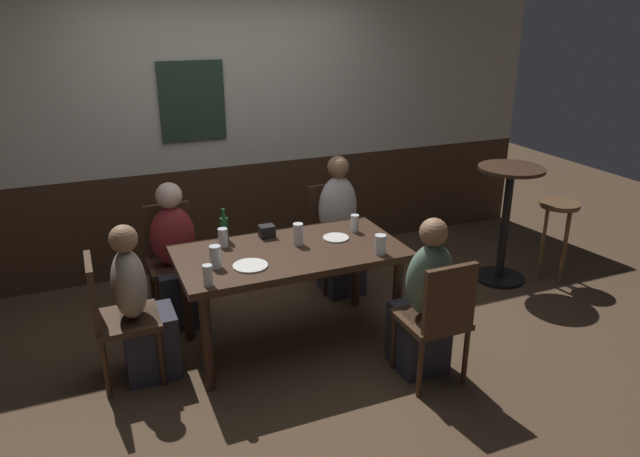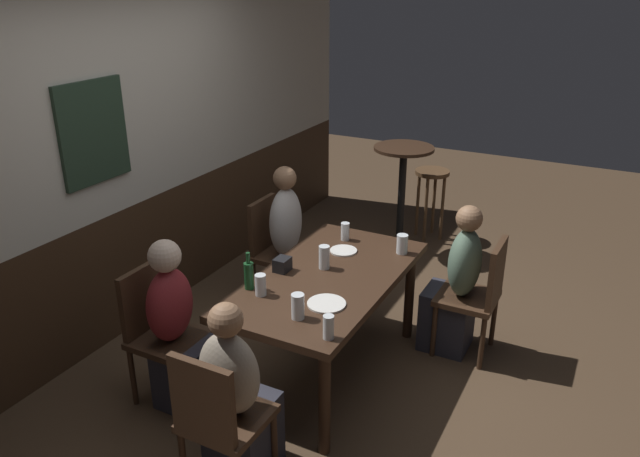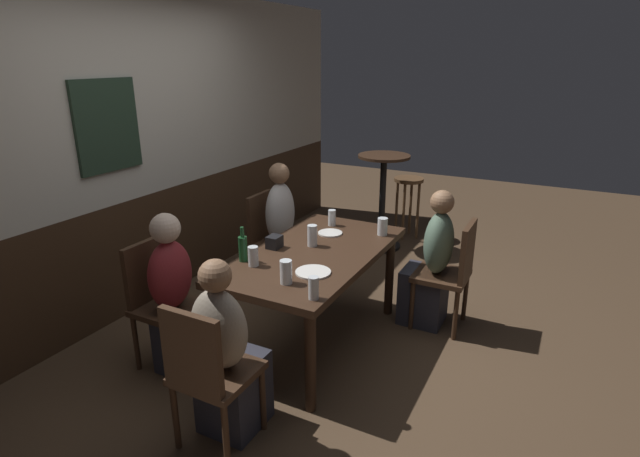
{
  "view_description": "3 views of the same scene",
  "coord_description": "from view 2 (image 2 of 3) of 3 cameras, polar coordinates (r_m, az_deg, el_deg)",
  "views": [
    {
      "loc": [
        -1.27,
        -3.56,
        2.33
      ],
      "look_at": [
        0.2,
        -0.07,
        0.89
      ],
      "focal_mm": 32.96,
      "sensor_mm": 36.0,
      "label": 1
    },
    {
      "loc": [
        -3.15,
        -1.59,
        2.54
      ],
      "look_at": [
        0.14,
        0.12,
        0.99
      ],
      "focal_mm": 34.59,
      "sensor_mm": 36.0,
      "label": 2
    },
    {
      "loc": [
        -2.9,
        -1.54,
        2.05
      ],
      "look_at": [
        -0.01,
        -0.05,
        0.92
      ],
      "focal_mm": 27.96,
      "sensor_mm": 36.0,
      "label": 3
    }
  ],
  "objects": [
    {
      "name": "ground_plane",
      "position": [
        4.35,
        0.61,
        -13.08
      ],
      "size": [
        12.0,
        12.0,
        0.0
      ],
      "primitive_type": "plane",
      "color": "#4C3826"
    },
    {
      "name": "wall_back",
      "position": [
        4.69,
        -17.72,
        6.23
      ],
      "size": [
        6.4,
        0.13,
        2.6
      ],
      "color": "#3D2819",
      "rests_on": "ground_plane"
    },
    {
      "name": "dining_table",
      "position": [
        4.01,
        0.65,
        -5.5
      ],
      "size": [
        1.57,
        0.83,
        0.74
      ],
      "color": "#382316",
      "rests_on": "ground_plane"
    },
    {
      "name": "chair_left_far",
      "position": [
        4.02,
        -14.74,
        -8.82
      ],
      "size": [
        0.4,
        0.4,
        0.88
      ],
      "color": "#422B1C",
      "rests_on": "ground_plane"
    },
    {
      "name": "chair_right_near",
      "position": [
        4.42,
        14.47,
        -5.69
      ],
      "size": [
        0.4,
        0.4,
        0.88
      ],
      "color": "#422B1C",
      "rests_on": "ground_plane"
    },
    {
      "name": "chair_head_west",
      "position": [
        3.25,
        -9.44,
        -16.79
      ],
      "size": [
        0.4,
        0.4,
        0.88
      ],
      "color": "#422B1C",
      "rests_on": "ground_plane"
    },
    {
      "name": "chair_right_far",
      "position": [
        4.98,
        -4.28,
        -1.64
      ],
      "size": [
        0.4,
        0.4,
        0.88
      ],
      "color": "#422B1C",
      "rests_on": "ground_plane"
    },
    {
      "name": "person_left_far",
      "position": [
        3.93,
        -12.89,
        -9.82
      ],
      "size": [
        0.34,
        0.37,
        1.11
      ],
      "color": "#2D2D38",
      "rests_on": "ground_plane"
    },
    {
      "name": "person_right_near",
      "position": [
        4.47,
        12.39,
        -5.64
      ],
      "size": [
        0.34,
        0.37,
        1.11
      ],
      "color": "#2D2D38",
      "rests_on": "ground_plane"
    },
    {
      "name": "person_head_west",
      "position": [
        3.38,
        -7.67,
        -15.89
      ],
      "size": [
        0.37,
        0.34,
        1.08
      ],
      "color": "#2D2D38",
      "rests_on": "ground_plane"
    },
    {
      "name": "person_right_far",
      "position": [
        4.91,
        -2.67,
        -2.01
      ],
      "size": [
        0.34,
        0.37,
        1.18
      ],
      "color": "#2D2D38",
      "rests_on": "ground_plane"
    },
    {
      "name": "pint_glass_pale",
      "position": [
        3.3,
        0.79,
        -9.18
      ],
      "size": [
        0.06,
        0.06,
        0.14
      ],
      "color": "silver",
      "rests_on": "dining_table"
    },
    {
      "name": "beer_glass_tall",
      "position": [
        4.29,
        7.61,
        -1.5
      ],
      "size": [
        0.08,
        0.08,
        0.14
      ],
      "color": "silver",
      "rests_on": "dining_table"
    },
    {
      "name": "pint_glass_amber",
      "position": [
        3.48,
        -2.06,
        -7.33
      ],
      "size": [
        0.07,
        0.07,
        0.15
      ],
      "color": "silver",
      "rests_on": "dining_table"
    },
    {
      "name": "tumbler_short",
      "position": [
        3.73,
        -5.51,
        -5.3
      ],
      "size": [
        0.07,
        0.07,
        0.13
      ],
      "color": "silver",
      "rests_on": "dining_table"
    },
    {
      "name": "pint_glass_stout",
      "position": [
        4.46,
        2.34,
        -0.37
      ],
      "size": [
        0.06,
        0.06,
        0.13
      ],
      "color": "silver",
      "rests_on": "dining_table"
    },
    {
      "name": "highball_clear",
      "position": [
        4.03,
        0.39,
        -2.76
      ],
      "size": [
        0.07,
        0.07,
        0.16
      ],
      "color": "silver",
      "rests_on": "dining_table"
    },
    {
      "name": "beer_bottle_green",
      "position": [
        3.8,
        -6.6,
        -4.26
      ],
      "size": [
        0.06,
        0.06,
        0.24
      ],
      "color": "#194723",
      "rests_on": "dining_table"
    },
    {
      "name": "plate_white_large",
      "position": [
        3.63,
        0.61,
        -6.97
      ],
      "size": [
        0.23,
        0.23,
        0.01
      ],
      "primitive_type": "cylinder",
      "color": "white",
      "rests_on": "dining_table"
    },
    {
      "name": "plate_white_small",
      "position": [
        4.3,
        2.18,
        -2.06
      ],
      "size": [
        0.19,
        0.19,
        0.01
      ],
      "primitive_type": "cylinder",
      "color": "white",
      "rests_on": "dining_table"
    },
    {
      "name": "condiment_caddy",
      "position": [
        4.02,
        -3.51,
        -3.34
      ],
      "size": [
        0.11,
        0.09,
        0.09
      ],
      "primitive_type": "cube",
      "color": "black",
      "rests_on": "dining_table"
    },
    {
      "name": "side_bar_table",
      "position": [
        5.91,
        7.57,
        3.45
      ],
      "size": [
        0.56,
        0.56,
        1.05
      ],
      "color": "black",
      "rests_on": "ground_plane"
    },
    {
      "name": "bar_stool",
      "position": [
        6.29,
        10.27,
        3.96
      ],
      "size": [
        0.34,
        0.34,
        0.72
      ],
      "color": "brown",
      "rests_on": "ground_plane"
    }
  ]
}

